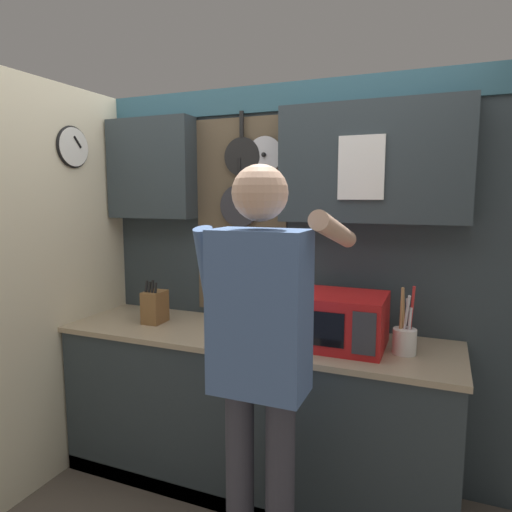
{
  "coord_description": "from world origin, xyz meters",
  "views": [
    {
      "loc": [
        0.96,
        -2.27,
        1.66
      ],
      "look_at": [
        -0.06,
        0.2,
        1.31
      ],
      "focal_mm": 32.0,
      "sensor_mm": 36.0,
      "label": 1
    }
  ],
  "objects_px": {
    "microwave": "(336,320)",
    "person": "(261,344)",
    "utensil_crock": "(405,338)",
    "knife_block": "(155,307)"
  },
  "relations": [
    {
      "from": "microwave",
      "to": "person",
      "type": "xyz_separation_m",
      "value": [
        -0.17,
        -0.62,
        0.04
      ]
    },
    {
      "from": "utensil_crock",
      "to": "knife_block",
      "type": "bearing_deg",
      "value": -179.94
    },
    {
      "from": "microwave",
      "to": "person",
      "type": "relative_size",
      "value": 0.28
    },
    {
      "from": "utensil_crock",
      "to": "person",
      "type": "height_order",
      "value": "person"
    },
    {
      "from": "knife_block",
      "to": "utensil_crock",
      "type": "distance_m",
      "value": 1.45
    },
    {
      "from": "utensil_crock",
      "to": "person",
      "type": "xyz_separation_m",
      "value": [
        -0.51,
        -0.62,
        0.1
      ]
    },
    {
      "from": "knife_block",
      "to": "person",
      "type": "distance_m",
      "value": 1.13
    },
    {
      "from": "knife_block",
      "to": "person",
      "type": "height_order",
      "value": "person"
    },
    {
      "from": "knife_block",
      "to": "person",
      "type": "xyz_separation_m",
      "value": [
        0.94,
        -0.62,
        0.08
      ]
    },
    {
      "from": "microwave",
      "to": "utensil_crock",
      "type": "xyz_separation_m",
      "value": [
        0.34,
        0.0,
        -0.06
      ]
    }
  ]
}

